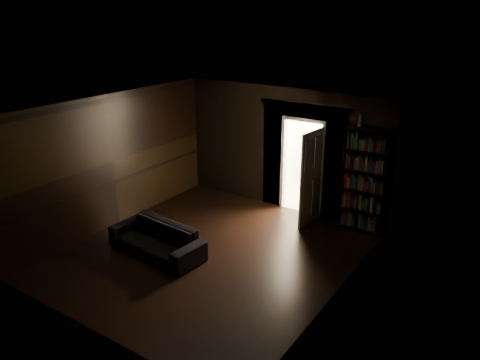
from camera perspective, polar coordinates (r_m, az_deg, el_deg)
The scene contains 9 objects.
ground at distance 9.04m, azimuth -3.61°, elevation -8.94°, with size 5.50×5.50×0.00m, color black.
room_walls at distance 9.18m, azimuth 0.16°, elevation 3.02°, with size 5.02×5.61×2.84m.
kitchen_alcove at distance 11.45m, azimuth 10.11°, elevation 3.75°, with size 2.20×1.80×2.60m.
sofa at distance 9.02m, azimuth -10.17°, elevation -6.60°, with size 1.96×0.85×0.75m, color black.
bookshelf at distance 9.84m, azimuth 14.96°, elevation -0.07°, with size 0.90×0.32×2.20m, color black.
refrigerator at distance 11.59m, azimuth 12.94°, elevation 1.74°, with size 0.74×0.68×1.65m, color white.
door at distance 9.98m, azimuth 8.66°, elevation 0.23°, with size 0.85×0.05×2.05m, color white.
figurine at distance 9.59m, azimuth 14.44°, elevation 7.16°, with size 0.09×0.09×0.27m, color silver.
bottles at distance 11.33m, azimuth 13.66°, elevation 6.35°, with size 0.69×0.09×0.28m, color black.
Camera 1 is at (4.84, -6.23, 4.40)m, focal length 35.00 mm.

